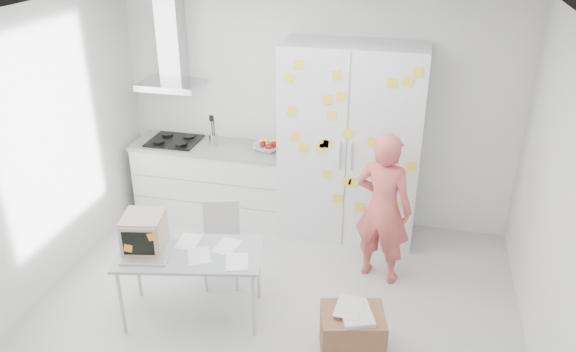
% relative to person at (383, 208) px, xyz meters
% --- Properties ---
extents(floor, '(4.50, 4.00, 0.02)m').
position_rel_person_xyz_m(floor, '(-0.90, -0.88, -0.80)').
color(floor, silver).
rests_on(floor, ground).
extents(walls, '(4.52, 4.01, 2.70)m').
position_rel_person_xyz_m(walls, '(-0.90, -0.16, 0.56)').
color(walls, white).
rests_on(walls, ground).
extents(ceiling, '(4.50, 4.00, 0.02)m').
position_rel_person_xyz_m(ceiling, '(-0.90, -0.88, 1.91)').
color(ceiling, white).
rests_on(ceiling, walls).
extents(counter_run, '(1.84, 0.63, 1.28)m').
position_rel_person_xyz_m(counter_run, '(-2.10, 0.82, -0.31)').
color(counter_run, white).
rests_on(counter_run, ground).
extents(range_hood, '(0.70, 0.48, 1.01)m').
position_rel_person_xyz_m(range_hood, '(-2.55, 0.96, 1.17)').
color(range_hood, silver).
rests_on(range_hood, walls).
extents(tall_cabinet, '(1.50, 0.68, 2.20)m').
position_rel_person_xyz_m(tall_cabinet, '(-0.45, 0.80, 0.31)').
color(tall_cabinet, silver).
rests_on(tall_cabinet, ground).
extents(person, '(0.66, 0.52, 1.57)m').
position_rel_person_xyz_m(person, '(0.00, 0.00, 0.00)').
color(person, '#CC554F').
rests_on(person, ground).
extents(desk, '(1.37, 0.88, 1.01)m').
position_rel_person_xyz_m(desk, '(-1.86, -1.04, -0.02)').
color(desk, '#9EA6A8').
rests_on(desk, ground).
extents(chair, '(0.46, 0.46, 0.83)m').
position_rel_person_xyz_m(chair, '(-1.53, -0.41, -0.31)').
color(chair, '#B8B8B5').
rests_on(chair, ground).
extents(cardboard_box, '(0.60, 0.53, 0.46)m').
position_rel_person_xyz_m(cardboard_box, '(-0.11, -1.18, -0.57)').
color(cardboard_box, brown).
rests_on(cardboard_box, ground).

